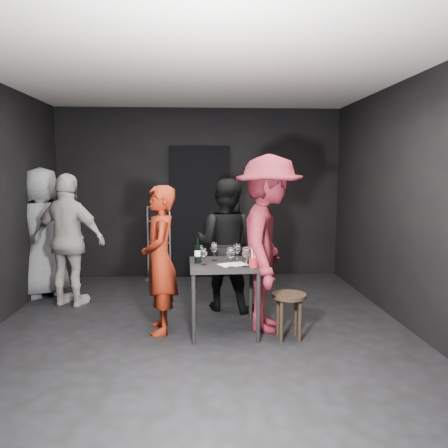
{
  "coord_description": "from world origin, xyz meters",
  "views": [
    {
      "loc": [
        -0.0,
        -4.54,
        1.7
      ],
      "look_at": [
        0.27,
        0.25,
        1.12
      ],
      "focal_mm": 35.0,
      "sensor_mm": 36.0,
      "label": 1
    }
  ],
  "objects": [
    {
      "name": "tasting_mat",
      "position": [
        0.33,
        -0.17,
        0.75
      ],
      "size": [
        0.32,
        0.28,
        0.0
      ],
      "primitive_type": "cube",
      "rotation": [
        0.0,
        0.0,
        0.44
      ],
      "color": "white",
      "rests_on": "tasting_table"
    },
    {
      "name": "wine_glass_c",
      "position": [
        0.15,
        0.05,
        0.86
      ],
      "size": [
        0.1,
        0.1,
        0.21
      ],
      "primitive_type": null,
      "rotation": [
        0.0,
        0.0,
        0.26
      ],
      "color": "white",
      "rests_on": "tasting_table"
    },
    {
      "name": "bystander_grey",
      "position": [
        -2.14,
        1.44,
        1.03
      ],
      "size": [
        1.12,
        1.07,
        2.06
      ],
      "primitive_type": "imported",
      "rotation": [
        0.0,
        0.0,
        3.85
      ],
      "color": "gray",
      "rests_on": "floor"
    },
    {
      "name": "wine_glass_b",
      "position": [
        0.0,
        0.01,
        0.85
      ],
      "size": [
        0.09,
        0.09,
        0.19
      ],
      "primitive_type": null,
      "rotation": [
        0.0,
        0.0,
        0.27
      ],
      "color": "white",
      "rests_on": "tasting_table"
    },
    {
      "name": "bystander_cream",
      "position": [
        -1.65,
        0.99,
        0.94
      ],
      "size": [
        1.21,
        0.86,
        1.88
      ],
      "primitive_type": "imported",
      "rotation": [
        0.0,
        0.0,
        2.8
      ],
      "color": "#BDB7B1",
      "rests_on": "floor"
    },
    {
      "name": "server_red",
      "position": [
        -0.43,
        -0.01,
        0.81
      ],
      "size": [
        0.46,
        0.63,
        1.62
      ],
      "primitive_type": "imported",
      "rotation": [
        0.0,
        0.0,
        -1.45
      ],
      "color": "maroon",
      "rests_on": "floor"
    },
    {
      "name": "reserved_card",
      "position": [
        0.5,
        -0.09,
        0.8
      ],
      "size": [
        0.1,
        0.14,
        0.1
      ],
      "primitive_type": null,
      "rotation": [
        0.0,
        0.0,
        -0.21
      ],
      "color": "white",
      "rests_on": "tasting_table"
    },
    {
      "name": "wine_glass_d",
      "position": [
        0.3,
        -0.28,
        0.86
      ],
      "size": [
        0.1,
        0.1,
        0.22
      ],
      "primitive_type": null,
      "rotation": [
        0.0,
        0.0,
        0.17
      ],
      "color": "white",
      "rests_on": "tasting_table"
    },
    {
      "name": "floor",
      "position": [
        0.0,
        0.0,
        0.0
      ],
      "size": [
        4.5,
        5.0,
        0.02
      ],
      "primitive_type": "cube",
      "color": "black",
      "rests_on": "ground"
    },
    {
      "name": "wallbox_upper",
      "position": [
        0.85,
        2.45,
        1.45
      ],
      "size": [
        0.12,
        0.06,
        0.12
      ],
      "primitive_type": "cube",
      "color": "#B7B7B2",
      "rests_on": "wall_back"
    },
    {
      "name": "man_maroon",
      "position": [
        0.72,
        0.01,
        1.17
      ],
      "size": [
        1.02,
        1.63,
        2.35
      ],
      "primitive_type": "imported",
      "rotation": [
        0.0,
        0.0,
        1.35
      ],
      "color": "maroon",
      "rests_on": "floor"
    },
    {
      "name": "wall_right",
      "position": [
        2.25,
        0.0,
        1.35
      ],
      "size": [
        0.04,
        5.0,
        2.7
      ],
      "primitive_type": "cube",
      "color": "black",
      "rests_on": "ground"
    },
    {
      "name": "doorway",
      "position": [
        0.0,
        2.44,
        1.05
      ],
      "size": [
        0.95,
        0.1,
        2.1
      ],
      "primitive_type": "cube",
      "color": "black",
      "rests_on": "ground"
    },
    {
      "name": "wall_front",
      "position": [
        0.0,
        -2.5,
        1.35
      ],
      "size": [
        4.5,
        0.04,
        2.7
      ],
      "primitive_type": "cube",
      "color": "black",
      "rests_on": "ground"
    },
    {
      "name": "wine_glass_f",
      "position": [
        0.38,
        -0.06,
        0.86
      ],
      "size": [
        0.11,
        0.11,
        0.22
      ],
      "primitive_type": null,
      "rotation": [
        0.0,
        0.0,
        -0.37
      ],
      "color": "white",
      "rests_on": "tasting_table"
    },
    {
      "name": "woman_black",
      "position": [
        0.32,
        0.74,
        0.87
      ],
      "size": [
        0.96,
        0.76,
        1.74
      ],
      "primitive_type": "imported",
      "rotation": [
        0.0,
        0.0,
        2.74
      ],
      "color": "black",
      "rests_on": "floor"
    },
    {
      "name": "breadstick_cup",
      "position": [
        0.53,
        -0.3,
        0.87
      ],
      "size": [
        0.09,
        0.09,
        0.28
      ],
      "rotation": [
        0.0,
        0.0,
        -0.07
      ],
      "color": "maroon",
      "rests_on": "tasting_table"
    },
    {
      "name": "ceiling",
      "position": [
        0.0,
        0.0,
        2.7
      ],
      "size": [
        4.5,
        5.0,
        0.02
      ],
      "primitive_type": "cube",
      "color": "silver",
      "rests_on": "ground"
    },
    {
      "name": "hand_truck",
      "position": [
        -0.65,
        2.31,
        0.21
      ],
      "size": [
        0.39,
        0.33,
        1.16
      ],
      "rotation": [
        0.0,
        0.0,
        -0.24
      ],
      "color": "#B2B2B7",
      "rests_on": "floor"
    },
    {
      "name": "wallbox_lower",
      "position": [
        1.05,
        2.45,
        1.4
      ],
      "size": [
        0.1,
        0.06,
        0.14
      ],
      "primitive_type": "cube",
      "color": "#B7B7B2",
      "rests_on": "wall_back"
    },
    {
      "name": "wine_bottle",
      "position": [
        -0.03,
        -0.07,
        0.85
      ],
      "size": [
        0.07,
        0.07,
        0.27
      ],
      "rotation": [
        0.0,
        0.0,
        -0.0
      ],
      "color": "black",
      "rests_on": "tasting_table"
    },
    {
      "name": "wine_glass_a",
      "position": [
        0.03,
        -0.15,
        0.84
      ],
      "size": [
        0.08,
        0.08,
        0.19
      ],
      "primitive_type": null,
      "rotation": [
        0.0,
        0.0,
        0.17
      ],
      "color": "white",
      "rests_on": "tasting_table"
    },
    {
      "name": "wine_glass_e",
      "position": [
        0.45,
        -0.28,
        0.86
      ],
      "size": [
        0.09,
        0.09,
        0.22
      ],
      "primitive_type": null,
      "rotation": [
        0.0,
        0.0,
        0.14
      ],
      "color": "white",
      "rests_on": "tasting_table"
    },
    {
      "name": "tasting_table",
      "position": [
        0.25,
        -0.06,
        0.65
      ],
      "size": [
        0.72,
        0.72,
        0.75
      ],
      "rotation": [
        0.0,
        0.0,
        0.03
      ],
      "color": "black",
      "rests_on": "floor"
    },
    {
      "name": "wall_back",
      "position": [
        0.0,
        2.5,
        1.35
      ],
      "size": [
        4.5,
        0.04,
        2.7
      ],
      "primitive_type": "cube",
      "color": "black",
      "rests_on": "ground"
    },
    {
      "name": "stool",
      "position": [
        0.9,
        -0.29,
        0.37
      ],
      "size": [
        0.35,
        0.35,
        0.47
      ],
      "rotation": [
        0.0,
        0.0,
        -0.17
      ],
      "color": "black",
      "rests_on": "floor"
    }
  ]
}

